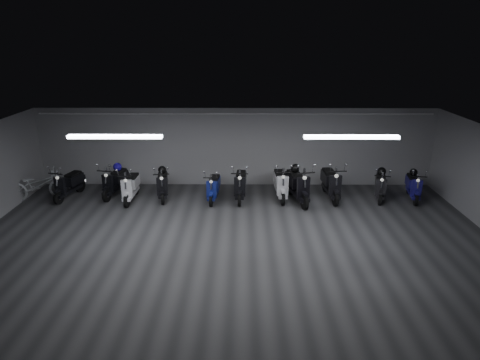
{
  "coord_description": "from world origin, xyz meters",
  "views": [
    {
      "loc": [
        0.24,
        -9.2,
        5.17
      ],
      "look_at": [
        0.17,
        2.5,
        1.05
      ],
      "focal_mm": 30.82,
      "sensor_mm": 36.0,
      "label": 1
    }
  ],
  "objects_px": {
    "scooter_9": "(381,182)",
    "helmet_4": "(295,168)",
    "scooter_0": "(68,180)",
    "scooter_2": "(130,182)",
    "scooter_3": "(162,180)",
    "bicycle": "(37,182)",
    "scooter_8": "(331,178)",
    "helmet_3": "(117,167)",
    "scooter_4": "(214,183)",
    "scooter_7": "(298,180)",
    "scooter_6": "(281,179)",
    "scooter_1": "(115,177)",
    "helmet_2": "(382,171)",
    "scooter_5": "(241,180)",
    "helmet_0": "(414,172)",
    "helmet_1": "(162,170)",
    "scooter_10": "(414,182)"
  },
  "relations": [
    {
      "from": "scooter_6",
      "to": "helmet_3",
      "type": "height_order",
      "value": "scooter_6"
    },
    {
      "from": "scooter_2",
      "to": "scooter_6",
      "type": "relative_size",
      "value": 0.94
    },
    {
      "from": "scooter_3",
      "to": "scooter_9",
      "type": "xyz_separation_m",
      "value": [
        7.22,
        -0.05,
        -0.02
      ]
    },
    {
      "from": "scooter_10",
      "to": "helmet_2",
      "type": "height_order",
      "value": "scooter_10"
    },
    {
      "from": "scooter_9",
      "to": "helmet_4",
      "type": "bearing_deg",
      "value": -164.85
    },
    {
      "from": "scooter_8",
      "to": "helmet_0",
      "type": "distance_m",
      "value": 2.76
    },
    {
      "from": "scooter_1",
      "to": "scooter_3",
      "type": "bearing_deg",
      "value": 5.82
    },
    {
      "from": "scooter_4",
      "to": "helmet_2",
      "type": "bearing_deg",
      "value": 8.8
    },
    {
      "from": "scooter_9",
      "to": "helmet_0",
      "type": "height_order",
      "value": "scooter_9"
    },
    {
      "from": "helmet_0",
      "to": "helmet_2",
      "type": "distance_m",
      "value": 1.06
    },
    {
      "from": "helmet_4",
      "to": "bicycle",
      "type": "bearing_deg",
      "value": -178.8
    },
    {
      "from": "helmet_2",
      "to": "helmet_3",
      "type": "bearing_deg",
      "value": 178.17
    },
    {
      "from": "helmet_1",
      "to": "helmet_2",
      "type": "distance_m",
      "value": 7.32
    },
    {
      "from": "scooter_5",
      "to": "scooter_7",
      "type": "xyz_separation_m",
      "value": [
        1.85,
        -0.21,
        0.07
      ]
    },
    {
      "from": "scooter_8",
      "to": "helmet_3",
      "type": "bearing_deg",
      "value": 172.95
    },
    {
      "from": "helmet_3",
      "to": "helmet_1",
      "type": "bearing_deg",
      "value": -8.02
    },
    {
      "from": "scooter_3",
      "to": "scooter_6",
      "type": "height_order",
      "value": "scooter_6"
    },
    {
      "from": "scooter_9",
      "to": "helmet_3",
      "type": "distance_m",
      "value": 8.84
    },
    {
      "from": "scooter_1",
      "to": "bicycle",
      "type": "height_order",
      "value": "scooter_1"
    },
    {
      "from": "helmet_3",
      "to": "bicycle",
      "type": "bearing_deg",
      "value": -165.51
    },
    {
      "from": "bicycle",
      "to": "helmet_3",
      "type": "bearing_deg",
      "value": -93.56
    },
    {
      "from": "scooter_8",
      "to": "helmet_4",
      "type": "bearing_deg",
      "value": 176.69
    },
    {
      "from": "scooter_0",
      "to": "bicycle",
      "type": "bearing_deg",
      "value": -154.62
    },
    {
      "from": "helmet_4",
      "to": "scooter_2",
      "type": "bearing_deg",
      "value": -177.68
    },
    {
      "from": "scooter_2",
      "to": "scooter_5",
      "type": "xyz_separation_m",
      "value": [
        3.6,
        0.16,
        0.03
      ]
    },
    {
      "from": "scooter_0",
      "to": "scooter_2",
      "type": "relative_size",
      "value": 1.0
    },
    {
      "from": "scooter_5",
      "to": "scooter_3",
      "type": "bearing_deg",
      "value": -178.66
    },
    {
      "from": "scooter_7",
      "to": "scooter_4",
      "type": "bearing_deg",
      "value": 165.03
    },
    {
      "from": "helmet_0",
      "to": "helmet_4",
      "type": "bearing_deg",
      "value": -177.62
    },
    {
      "from": "scooter_0",
      "to": "helmet_4",
      "type": "height_order",
      "value": "scooter_0"
    },
    {
      "from": "scooter_7",
      "to": "helmet_4",
      "type": "height_order",
      "value": "scooter_7"
    },
    {
      "from": "scooter_0",
      "to": "helmet_4",
      "type": "xyz_separation_m",
      "value": [
        7.52,
        -0.01,
        0.42
      ]
    },
    {
      "from": "scooter_8",
      "to": "scooter_6",
      "type": "bearing_deg",
      "value": 176.09
    },
    {
      "from": "scooter_8",
      "to": "scooter_2",
      "type": "bearing_deg",
      "value": 178.57
    },
    {
      "from": "scooter_3",
      "to": "scooter_6",
      "type": "relative_size",
      "value": 0.93
    },
    {
      "from": "helmet_0",
      "to": "helmet_1",
      "type": "height_order",
      "value": "helmet_1"
    },
    {
      "from": "scooter_10",
      "to": "scooter_6",
      "type": "bearing_deg",
      "value": -170.99
    },
    {
      "from": "scooter_2",
      "to": "helmet_4",
      "type": "bearing_deg",
      "value": 2.99
    },
    {
      "from": "scooter_4",
      "to": "scooter_7",
      "type": "distance_m",
      "value": 2.75
    },
    {
      "from": "scooter_3",
      "to": "scooter_9",
      "type": "bearing_deg",
      "value": -8.99
    },
    {
      "from": "scooter_2",
      "to": "helmet_4",
      "type": "height_order",
      "value": "scooter_2"
    },
    {
      "from": "scooter_0",
      "to": "scooter_1",
      "type": "height_order",
      "value": "scooter_1"
    },
    {
      "from": "scooter_1",
      "to": "bicycle",
      "type": "bearing_deg",
      "value": -157.23
    },
    {
      "from": "helmet_0",
      "to": "scooter_7",
      "type": "bearing_deg",
      "value": -173.64
    },
    {
      "from": "scooter_1",
      "to": "helmet_1",
      "type": "relative_size",
      "value": 6.45
    },
    {
      "from": "scooter_8",
      "to": "helmet_4",
      "type": "relative_size",
      "value": 6.67
    },
    {
      "from": "scooter_3",
      "to": "scooter_8",
      "type": "xyz_separation_m",
      "value": [
        5.59,
        -0.01,
        0.09
      ]
    },
    {
      "from": "scooter_6",
      "to": "helmet_4",
      "type": "bearing_deg",
      "value": -4.83
    },
    {
      "from": "helmet_1",
      "to": "scooter_9",
      "type": "bearing_deg",
      "value": -2.24
    },
    {
      "from": "helmet_2",
      "to": "helmet_4",
      "type": "bearing_deg",
      "value": -176.4
    }
  ]
}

